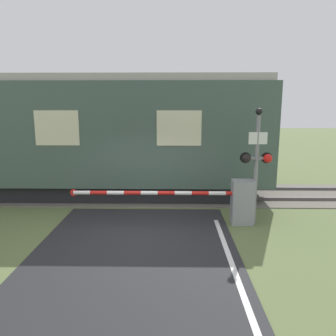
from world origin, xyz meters
name	(u,v)px	position (x,y,z in m)	size (l,w,h in m)	color
ground_plane	(140,234)	(0.00, 0.00, 0.00)	(80.00, 80.00, 0.00)	#5B6B3D
track_bed	(150,194)	(0.00, 3.78, 0.02)	(36.00, 3.20, 0.13)	#666056
train	(72,136)	(-2.85, 3.78, 2.20)	(14.16, 2.92, 4.31)	black
crossing_barrier	(230,201)	(2.46, 0.80, 0.67)	(5.16, 0.44, 1.26)	gray
signal_post	(257,160)	(3.15, 0.79, 1.84)	(0.88, 0.26, 3.24)	gray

